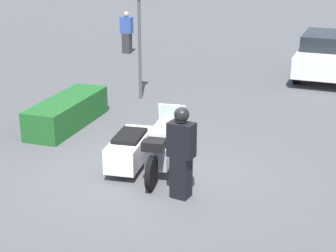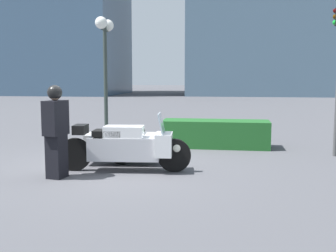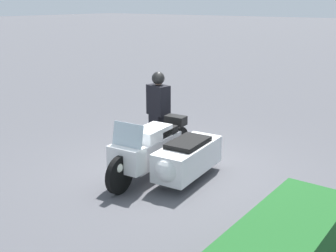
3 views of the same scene
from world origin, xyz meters
name	(u,v)px [view 1 (image 1 of 3)]	position (x,y,z in m)	size (l,w,h in m)	color
ground_plane	(143,173)	(0.00, 0.00, 0.00)	(160.00, 160.00, 0.00)	#4C4C51
police_motorcycle	(147,145)	(0.38, 0.05, 0.47)	(2.62, 1.35, 1.16)	black
officer_rider	(181,151)	(-0.71, -1.02, 0.90)	(0.36, 0.51, 1.71)	black
hedge_bush_curbside	(68,112)	(2.05, 2.84, 0.36)	(2.79, 0.90, 0.71)	#1E5623
traffic_light_near	(139,23)	(4.84, 2.00, 2.24)	(0.23, 0.28, 3.41)	#4C4C4C
parked_car_background	(329,54)	(9.44, -3.12, 0.79)	(4.42, 2.07, 1.49)	silver
pedestrian_bystander	(127,32)	(10.89, 4.99, 0.86)	(0.31, 0.50, 1.71)	#2D2D33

